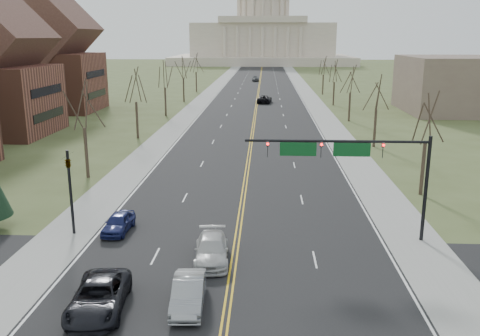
# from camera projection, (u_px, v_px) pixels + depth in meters

# --- Properties ---
(road) EXTENTS (20.00, 380.00, 0.01)m
(road) POSITION_uv_depth(u_px,v_px,m) (258.00, 92.00, 128.39)
(road) COLOR black
(road) RESTS_ON ground
(cross_road) EXTENTS (120.00, 14.00, 0.01)m
(cross_road) POSITION_uv_depth(u_px,v_px,m) (230.00, 289.00, 27.83)
(cross_road) COLOR black
(cross_road) RESTS_ON ground
(sidewalk_left) EXTENTS (4.00, 380.00, 0.03)m
(sidewalk_left) POSITION_uv_depth(u_px,v_px,m) (211.00, 91.00, 128.97)
(sidewalk_left) COLOR gray
(sidewalk_left) RESTS_ON ground
(sidewalk_right) EXTENTS (4.00, 380.00, 0.03)m
(sidewalk_right) POSITION_uv_depth(u_px,v_px,m) (306.00, 92.00, 127.81)
(sidewalk_right) COLOR gray
(sidewalk_right) RESTS_ON ground
(center_line) EXTENTS (0.42, 380.00, 0.01)m
(center_line) POSITION_uv_depth(u_px,v_px,m) (258.00, 91.00, 128.39)
(center_line) COLOR gold
(center_line) RESTS_ON road
(edge_line_left) EXTENTS (0.15, 380.00, 0.01)m
(edge_line_left) POSITION_uv_depth(u_px,v_px,m) (220.00, 91.00, 128.86)
(edge_line_left) COLOR silver
(edge_line_left) RESTS_ON road
(edge_line_right) EXTENTS (0.15, 380.00, 0.01)m
(edge_line_right) POSITION_uv_depth(u_px,v_px,m) (297.00, 92.00, 127.91)
(edge_line_right) COLOR silver
(edge_line_right) RESTS_ON road
(capitol) EXTENTS (90.00, 60.00, 50.00)m
(capitol) POSITION_uv_depth(u_px,v_px,m) (263.00, 35.00, 260.12)
(capitol) COLOR beige
(capitol) RESTS_ON ground
(signal_mast) EXTENTS (12.12, 0.44, 7.20)m
(signal_mast) POSITION_uv_depth(u_px,v_px,m) (351.00, 157.00, 33.28)
(signal_mast) COLOR black
(signal_mast) RESTS_ON ground
(signal_left) EXTENTS (0.32, 0.36, 6.00)m
(signal_left) POSITION_uv_depth(u_px,v_px,m) (70.00, 183.00, 34.71)
(signal_left) COLOR black
(signal_left) RESTS_ON ground
(tree_r_0) EXTENTS (3.74, 3.74, 8.50)m
(tree_r_0) POSITION_uv_depth(u_px,v_px,m) (427.00, 120.00, 42.84)
(tree_r_0) COLOR #33231E
(tree_r_0) RESTS_ON ground
(tree_l_0) EXTENTS (3.96, 3.96, 9.00)m
(tree_l_0) POSITION_uv_depth(u_px,v_px,m) (83.00, 107.00, 48.12)
(tree_l_0) COLOR #33231E
(tree_l_0) RESTS_ON ground
(tree_r_1) EXTENTS (3.74, 3.74, 8.50)m
(tree_r_1) POSITION_uv_depth(u_px,v_px,m) (377.00, 95.00, 62.18)
(tree_r_1) COLOR #33231E
(tree_r_1) RESTS_ON ground
(tree_l_1) EXTENTS (3.96, 3.96, 9.00)m
(tree_l_1) POSITION_uv_depth(u_px,v_px,m) (135.00, 87.00, 67.46)
(tree_l_1) COLOR #33231E
(tree_l_1) RESTS_ON ground
(tree_r_2) EXTENTS (3.74, 3.74, 8.50)m
(tree_r_2) POSITION_uv_depth(u_px,v_px,m) (351.00, 81.00, 81.52)
(tree_r_2) COLOR #33231E
(tree_r_2) RESTS_ON ground
(tree_l_2) EXTENTS (3.96, 3.96, 9.00)m
(tree_l_2) POSITION_uv_depth(u_px,v_px,m) (165.00, 76.00, 86.80)
(tree_l_2) COLOR #33231E
(tree_l_2) RESTS_ON ground
(tree_r_3) EXTENTS (3.74, 3.74, 8.50)m
(tree_r_3) POSITION_uv_depth(u_px,v_px,m) (335.00, 72.00, 100.86)
(tree_r_3) COLOR #33231E
(tree_r_3) RESTS_ON ground
(tree_l_3) EXTENTS (3.96, 3.96, 9.00)m
(tree_l_3) POSITION_uv_depth(u_px,v_px,m) (183.00, 69.00, 106.13)
(tree_l_3) COLOR #33231E
(tree_l_3) RESTS_ON ground
(tree_r_4) EXTENTS (3.74, 3.74, 8.50)m
(tree_r_4) POSITION_uv_depth(u_px,v_px,m) (324.00, 67.00, 120.20)
(tree_r_4) COLOR #33231E
(tree_r_4) RESTS_ON ground
(tree_l_4) EXTENTS (3.96, 3.96, 9.00)m
(tree_l_4) POSITION_uv_depth(u_px,v_px,m) (196.00, 64.00, 125.47)
(tree_l_4) COLOR #33231E
(tree_l_4) RESTS_ON ground
(bldg_left_far) EXTENTS (17.10, 14.28, 23.25)m
(bldg_left_far) POSITION_uv_depth(u_px,v_px,m) (49.00, 59.00, 93.04)
(bldg_left_far) COLOR brown
(bldg_left_far) RESTS_ON ground
(bldg_right_mass) EXTENTS (25.00, 20.00, 10.00)m
(bldg_right_mass) POSITION_uv_depth(u_px,v_px,m) (475.00, 85.00, 92.32)
(bldg_right_mass) COLOR brown
(bldg_right_mass) RESTS_ON ground
(car_sb_inner_lead) EXTENTS (1.82, 4.57, 1.48)m
(car_sb_inner_lead) POSITION_uv_depth(u_px,v_px,m) (188.00, 293.00, 25.83)
(car_sb_inner_lead) COLOR gray
(car_sb_inner_lead) RESTS_ON road
(car_sb_outer_lead) EXTENTS (3.11, 5.81, 1.55)m
(car_sb_outer_lead) POSITION_uv_depth(u_px,v_px,m) (99.00, 297.00, 25.38)
(car_sb_outer_lead) COLOR black
(car_sb_outer_lead) RESTS_ON road
(car_sb_inner_second) EXTENTS (2.42, 5.13, 1.45)m
(car_sb_inner_second) POSITION_uv_depth(u_px,v_px,m) (212.00, 250.00, 31.12)
(car_sb_inner_second) COLOR #B6B6B6
(car_sb_inner_second) RESTS_ON road
(car_sb_outer_second) EXTENTS (1.77, 4.04, 1.35)m
(car_sb_outer_second) POSITION_uv_depth(u_px,v_px,m) (118.00, 223.00, 35.79)
(car_sb_outer_second) COLOR navy
(car_sb_outer_second) RESTS_ON road
(car_far_nb) EXTENTS (3.27, 5.97, 1.59)m
(car_far_nb) POSITION_uv_depth(u_px,v_px,m) (264.00, 99.00, 106.14)
(car_far_nb) COLOR black
(car_far_nb) RESTS_ON road
(car_far_sb) EXTENTS (2.30, 5.00, 1.66)m
(car_far_sb) POSITION_uv_depth(u_px,v_px,m) (255.00, 79.00, 157.76)
(car_far_sb) COLOR #4E5055
(car_far_sb) RESTS_ON road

